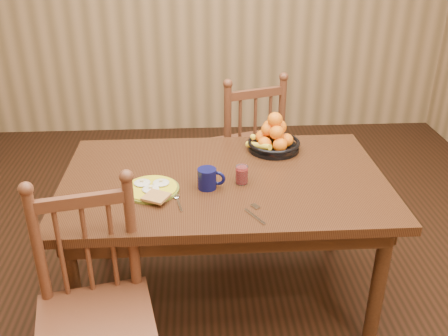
{
  "coord_description": "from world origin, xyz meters",
  "views": [
    {
      "loc": [
        -0.13,
        -2.19,
        1.91
      ],
      "look_at": [
        0.0,
        0.0,
        0.8
      ],
      "focal_mm": 40.0,
      "sensor_mm": 36.0,
      "label": 1
    }
  ],
  "objects": [
    {
      "name": "dining_table",
      "position": [
        0.0,
        0.0,
        0.67
      ],
      "size": [
        1.6,
        1.0,
        0.75
      ],
      "color": "black",
      "rests_on": "ground"
    },
    {
      "name": "room",
      "position": [
        0.0,
        0.0,
        1.35
      ],
      "size": [
        4.52,
        5.02,
        2.72
      ],
      "color": "black",
      "rests_on": "ground"
    },
    {
      "name": "breakfast_plate",
      "position": [
        -0.35,
        -0.12,
        0.76
      ],
      "size": [
        0.26,
        0.31,
        0.04
      ],
      "color": "#59601E",
      "rests_on": "dining_table"
    },
    {
      "name": "spoon",
      "position": [
        -0.23,
        -0.21,
        0.75
      ],
      "size": [
        0.05,
        0.16,
        0.01
      ],
      "rotation": [
        0.0,
        0.0,
        0.19
      ],
      "color": "silver",
      "rests_on": "dining_table"
    },
    {
      "name": "chair_far",
      "position": [
        0.19,
        0.9,
        0.49
      ],
      "size": [
        0.58,
        0.56,
        1.02
      ],
      "rotation": [
        0.0,
        0.0,
        3.46
      ],
      "color": "#492616",
      "rests_on": "ground"
    },
    {
      "name": "fork",
      "position": [
        0.11,
        -0.35,
        0.75
      ],
      "size": [
        0.08,
        0.18,
        0.0
      ],
      "rotation": [
        0.0,
        0.0,
        0.51
      ],
      "color": "silver",
      "rests_on": "dining_table"
    },
    {
      "name": "juice_glass",
      "position": [
        0.08,
        -0.07,
        0.79
      ],
      "size": [
        0.06,
        0.06,
        0.09
      ],
      "color": "silver",
      "rests_on": "dining_table"
    },
    {
      "name": "fruit_bowl",
      "position": [
        0.29,
        0.31,
        0.82
      ],
      "size": [
        0.29,
        0.29,
        0.22
      ],
      "color": "black",
      "rests_on": "dining_table"
    },
    {
      "name": "chair_near",
      "position": [
        -0.56,
        -0.64,
        0.49
      ],
      "size": [
        0.53,
        0.52,
        1.0
      ],
      "rotation": [
        0.0,
        0.0,
        0.21
      ],
      "color": "#492616",
      "rests_on": "ground"
    },
    {
      "name": "coffee_mug",
      "position": [
        -0.08,
        -0.11,
        0.8
      ],
      "size": [
        0.13,
        0.09,
        0.1
      ],
      "color": "#090A34",
      "rests_on": "dining_table"
    }
  ]
}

